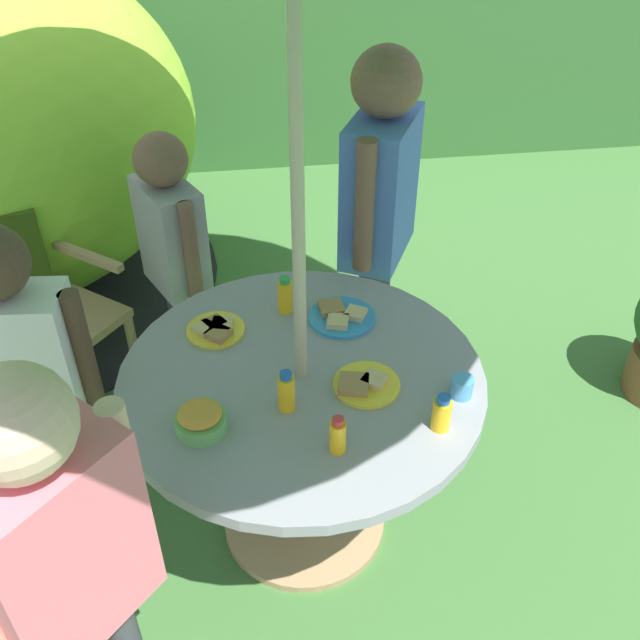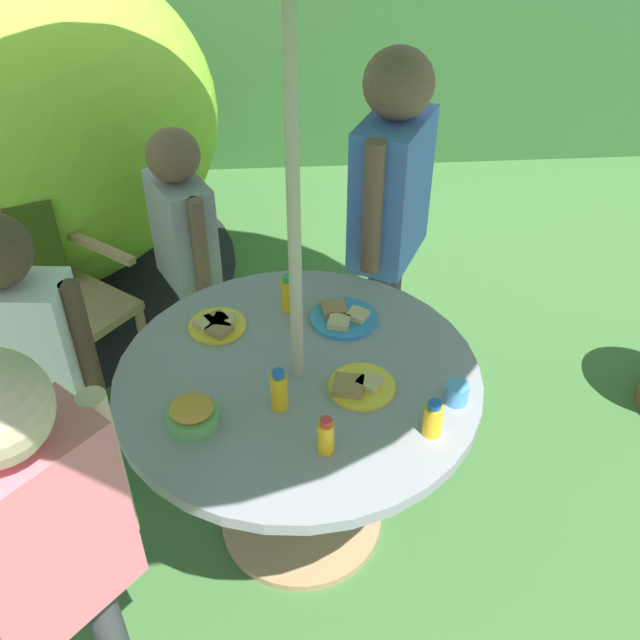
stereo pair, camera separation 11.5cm
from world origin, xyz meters
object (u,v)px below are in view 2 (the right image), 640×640
object	(u,v)px
wooden_chair	(41,289)
juice_bottle_center_front	(433,419)
child_in_grey_shirt	(183,233)
garden_table	(299,415)
snack_bowl	(192,414)
juice_bottle_far_right	(326,436)
child_in_blue_shirt	(391,191)
plate_back_edge	(343,317)
child_in_white_shirt	(25,349)
plate_near_left	(217,325)
plate_mid_right	(360,386)
juice_bottle_near_right	(279,390)
cup_near	(457,393)
child_in_pink_shirt	(39,532)
juice_bottle_far_left	(288,294)

from	to	relation	value
wooden_chair	juice_bottle_center_front	distance (m)	1.73
child_in_grey_shirt	garden_table	bearing A→B (deg)	0.00
snack_bowl	juice_bottle_far_right	size ratio (longest dim) A/B	1.23
child_in_blue_shirt	juice_bottle_far_right	bearing A→B (deg)	10.22
child_in_blue_shirt	plate_back_edge	distance (m)	0.58
child_in_grey_shirt	juice_bottle_center_front	distance (m)	1.31
child_in_white_shirt	snack_bowl	bearing A→B (deg)	-22.27
plate_near_left	juice_bottle_far_right	world-z (taller)	juice_bottle_far_right
child_in_grey_shirt	juice_bottle_center_front	size ratio (longest dim) A/B	10.20
child_in_blue_shirt	child_in_grey_shirt	world-z (taller)	child_in_blue_shirt
juice_bottle_far_right	juice_bottle_center_front	size ratio (longest dim) A/B	1.02
plate_mid_right	plate_near_left	world-z (taller)	same
juice_bottle_near_right	garden_table	bearing A→B (deg)	67.73
child_in_blue_shirt	plate_mid_right	size ratio (longest dim) A/B	7.30
garden_table	cup_near	world-z (taller)	cup_near
child_in_pink_shirt	cup_near	distance (m)	1.14
child_in_grey_shirt	snack_bowl	bearing A→B (deg)	-20.55
child_in_grey_shirt	snack_bowl	size ratio (longest dim) A/B	8.12
child_in_grey_shirt	child_in_pink_shirt	xyz separation A→B (m)	(-0.18, -1.43, 0.12)
juice_bottle_far_left	juice_bottle_center_front	distance (m)	0.70
snack_bowl	cup_near	size ratio (longest dim) A/B	2.18
plate_near_left	juice_bottle_far_left	distance (m)	0.25
plate_mid_right	child_in_grey_shirt	bearing A→B (deg)	123.13
garden_table	child_in_grey_shirt	size ratio (longest dim) A/B	0.95
juice_bottle_near_right	wooden_chair	bearing A→B (deg)	135.15
child_in_grey_shirt	plate_near_left	distance (m)	0.59
snack_bowl	juice_bottle_center_front	distance (m)	0.66
plate_near_left	child_in_blue_shirt	bearing A→B (deg)	39.12
juice_bottle_near_right	snack_bowl	bearing A→B (deg)	-168.26
juice_bottle_near_right	juice_bottle_far_right	bearing A→B (deg)	-56.01
snack_bowl	plate_back_edge	xyz separation A→B (m)	(0.46, 0.44, -0.02)
juice_bottle_far_left	plate_back_edge	bearing A→B (deg)	-21.77
child_in_pink_shirt	plate_back_edge	bearing A→B (deg)	2.58
plate_back_edge	wooden_chair	bearing A→B (deg)	154.89
plate_near_left	child_in_pink_shirt	bearing A→B (deg)	-111.07
garden_table	juice_bottle_far_left	xyz separation A→B (m)	(-0.02, 0.32, 0.24)
garden_table	juice_bottle_near_right	bearing A→B (deg)	-112.27
plate_back_edge	snack_bowl	bearing A→B (deg)	-136.19
juice_bottle_near_right	child_in_grey_shirt	bearing A→B (deg)	110.08
child_in_blue_shirt	plate_near_left	size ratio (longest dim) A/B	7.70
plate_near_left	juice_bottle_near_right	distance (m)	0.42
child_in_grey_shirt	snack_bowl	world-z (taller)	child_in_grey_shirt
juice_bottle_far_right	child_in_grey_shirt	bearing A→B (deg)	112.47
child_in_blue_shirt	cup_near	xyz separation A→B (m)	(0.06, -0.90, -0.17)
child_in_white_shirt	child_in_pink_shirt	bearing A→B (deg)	-66.97
child_in_blue_shirt	child_in_pink_shirt	distance (m)	1.68
garden_table	child_in_white_shirt	size ratio (longest dim) A/B	0.89
child_in_grey_shirt	plate_near_left	xyz separation A→B (m)	(0.15, -0.57, -0.01)
child_in_grey_shirt	cup_near	size ratio (longest dim) A/B	17.69
garden_table	child_in_grey_shirt	xyz separation A→B (m)	(-0.40, 0.80, 0.20)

